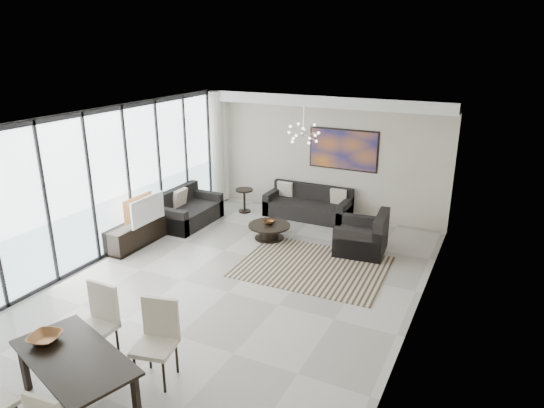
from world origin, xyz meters
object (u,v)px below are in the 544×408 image
Objects in this scene: coffee_table at (269,231)px; sofa_main at (308,207)px; television at (144,209)px; dining_table at (75,362)px; tv_console at (138,233)px.

sofa_main is at bearing 81.86° from coffee_table.
sofa_main is 3.94m from television.
sofa_main is 2.11× the size of television.
sofa_main reaches higher than dining_table.
dining_table reaches higher than coffee_table.
sofa_main is at bearing -37.86° from television.
tv_console is (-2.58, -3.13, -0.00)m from sofa_main.
sofa_main is 1.27× the size of tv_console.
dining_table is at bearing -87.28° from coffee_table.
dining_table is (0.26, -5.52, 0.43)m from coffee_table.
television is (0.16, 0.05, 0.53)m from tv_console.
dining_table is at bearing -57.19° from tv_console.
television reaches higher than dining_table.
coffee_table is at bearing -56.55° from television.
coffee_table is at bearing 92.72° from dining_table.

